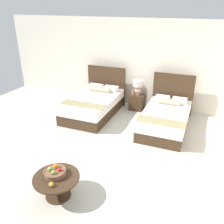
{
  "coord_description": "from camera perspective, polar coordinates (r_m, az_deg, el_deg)",
  "views": [
    {
      "loc": [
        2.15,
        -4.55,
        3.19
      ],
      "look_at": [
        -0.03,
        0.44,
        0.72
      ],
      "focal_mm": 38.45,
      "sensor_mm": 36.0,
      "label": 1
    }
  ],
  "objects": [
    {
      "name": "table_lamp",
      "position": [
        7.69,
        6.2,
        6.24
      ],
      "size": [
        0.31,
        0.31,
        0.48
      ],
      "color": "tan",
      "rests_on": "nightstand"
    },
    {
      "name": "vase",
      "position": [
        7.74,
        5.04,
        4.79
      ],
      "size": [
        0.08,
        0.08,
        0.18
      ],
      "color": "#9D7660",
      "rests_on": "nightstand"
    },
    {
      "name": "coffee_table",
      "position": [
        4.52,
        -12.99,
        -15.87
      ],
      "size": [
        0.82,
        0.82,
        0.43
      ],
      "color": "#3D2919",
      "rests_on": "ground"
    },
    {
      "name": "bed_near_window",
      "position": [
        7.49,
        -4.33,
        1.86
      ],
      "size": [
        1.38,
        2.24,
        1.28
      ],
      "color": "#3D2919",
      "rests_on": "ground"
    },
    {
      "name": "ground_plane",
      "position": [
        5.96,
        -1.47,
        -8.04
      ],
      "size": [
        10.23,
        9.41,
        0.02
      ],
      "primitive_type": "cube",
      "color": "beige"
    },
    {
      "name": "fruit_bowl",
      "position": [
        4.47,
        -13.41,
        -13.68
      ],
      "size": [
        0.39,
        0.39,
        0.17
      ],
      "color": "brown",
      "rests_on": "coffee_table"
    },
    {
      "name": "wall_back",
      "position": [
        7.96,
        7.42,
        11.23
      ],
      "size": [
        10.23,
        0.12,
        2.79
      ],
      "primitive_type": "cube",
      "color": "silver",
      "rests_on": "ground"
    },
    {
      "name": "bed_near_corner",
      "position": [
        6.83,
        12.64,
        -1.26
      ],
      "size": [
        1.27,
        2.22,
        1.28
      ],
      "color": "#3D2919",
      "rests_on": "ground"
    },
    {
      "name": "nightstand",
      "position": [
        7.86,
        5.98,
        2.39
      ],
      "size": [
        0.45,
        0.43,
        0.51
      ],
      "color": "#3D2919",
      "rests_on": "ground"
    },
    {
      "name": "loose_apple",
      "position": [
        4.25,
        -14.25,
        -16.36
      ],
      "size": [
        0.08,
        0.08,
        0.08
      ],
      "color": "gold",
      "rests_on": "coffee_table"
    }
  ]
}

